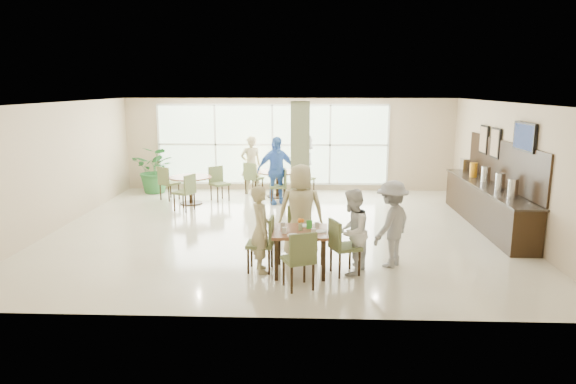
{
  "coord_description": "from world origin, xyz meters",
  "views": [
    {
      "loc": [
        0.59,
        -11.09,
        3.14
      ],
      "look_at": [
        0.2,
        -1.2,
        1.1
      ],
      "focal_mm": 32.0,
      "sensor_mm": 36.0,
      "label": 1
    }
  ],
  "objects_px": {
    "round_table_left": "(191,183)",
    "adult_b": "(304,166)",
    "teen_right": "(352,232)",
    "teen_standing": "(392,224)",
    "main_table": "(300,236)",
    "buffet_counter": "(487,202)",
    "round_table_right": "(277,177)",
    "potted_plant": "(156,170)",
    "teen_left": "(261,229)",
    "adult_standing": "(251,165)",
    "adult_a": "(276,170)",
    "teen_far": "(301,211)"
  },
  "relations": [
    {
      "from": "buffet_counter",
      "to": "teen_left",
      "type": "bearing_deg",
      "value": -147.01
    },
    {
      "from": "buffet_counter",
      "to": "potted_plant",
      "type": "xyz_separation_m",
      "value": [
        -8.66,
        3.38,
        0.15
      ]
    },
    {
      "from": "teen_standing",
      "to": "adult_standing",
      "type": "distance_m",
      "value": 6.97
    },
    {
      "from": "adult_a",
      "to": "teen_left",
      "type": "bearing_deg",
      "value": -113.14
    },
    {
      "from": "teen_far",
      "to": "teen_right",
      "type": "relative_size",
      "value": 1.19
    },
    {
      "from": "round_table_left",
      "to": "potted_plant",
      "type": "distance_m",
      "value": 1.97
    },
    {
      "from": "buffet_counter",
      "to": "adult_standing",
      "type": "relative_size",
      "value": 2.72
    },
    {
      "from": "teen_right",
      "to": "teen_standing",
      "type": "bearing_deg",
      "value": 140.49
    },
    {
      "from": "main_table",
      "to": "round_table_right",
      "type": "distance_m",
      "value": 6.21
    },
    {
      "from": "teen_left",
      "to": "teen_far",
      "type": "height_order",
      "value": "teen_far"
    },
    {
      "from": "teen_left",
      "to": "adult_standing",
      "type": "xyz_separation_m",
      "value": [
        -0.9,
        6.58,
        0.11
      ]
    },
    {
      "from": "teen_left",
      "to": "adult_b",
      "type": "xyz_separation_m",
      "value": [
        0.67,
        6.07,
        0.17
      ]
    },
    {
      "from": "buffet_counter",
      "to": "teen_left",
      "type": "xyz_separation_m",
      "value": [
        -4.9,
        -3.18,
        0.2
      ]
    },
    {
      "from": "round_table_right",
      "to": "adult_standing",
      "type": "relative_size",
      "value": 0.66
    },
    {
      "from": "buffet_counter",
      "to": "adult_b",
      "type": "distance_m",
      "value": 5.14
    },
    {
      "from": "round_table_left",
      "to": "teen_right",
      "type": "height_order",
      "value": "teen_right"
    },
    {
      "from": "round_table_right",
      "to": "teen_standing",
      "type": "distance_m",
      "value": 6.23
    },
    {
      "from": "round_table_right",
      "to": "teen_standing",
      "type": "bearing_deg",
      "value": -67.73
    },
    {
      "from": "round_table_right",
      "to": "adult_a",
      "type": "xyz_separation_m",
      "value": [
        0.02,
        -0.88,
        0.33
      ]
    },
    {
      "from": "teen_right",
      "to": "teen_left",
      "type": "bearing_deg",
      "value": -69.55
    },
    {
      "from": "buffet_counter",
      "to": "teen_right",
      "type": "distance_m",
      "value": 4.65
    },
    {
      "from": "teen_right",
      "to": "main_table",
      "type": "bearing_deg",
      "value": -68.47
    },
    {
      "from": "buffet_counter",
      "to": "teen_right",
      "type": "height_order",
      "value": "buffet_counter"
    },
    {
      "from": "teen_right",
      "to": "teen_standing",
      "type": "distance_m",
      "value": 0.83
    },
    {
      "from": "round_table_right",
      "to": "potted_plant",
      "type": "relative_size",
      "value": 0.81
    },
    {
      "from": "main_table",
      "to": "round_table_left",
      "type": "bearing_deg",
      "value": 120.67
    },
    {
      "from": "teen_standing",
      "to": "round_table_right",
      "type": "bearing_deg",
      "value": -120.64
    },
    {
      "from": "main_table",
      "to": "teen_far",
      "type": "bearing_deg",
      "value": 90.47
    },
    {
      "from": "potted_plant",
      "to": "teen_right",
      "type": "relative_size",
      "value": 0.96
    },
    {
      "from": "adult_b",
      "to": "adult_standing",
      "type": "height_order",
      "value": "adult_b"
    },
    {
      "from": "adult_b",
      "to": "teen_right",
      "type": "bearing_deg",
      "value": 10.98
    },
    {
      "from": "teen_left",
      "to": "teen_right",
      "type": "distance_m",
      "value": 1.55
    },
    {
      "from": "teen_left",
      "to": "adult_a",
      "type": "height_order",
      "value": "adult_a"
    },
    {
      "from": "teen_far",
      "to": "adult_standing",
      "type": "bearing_deg",
      "value": -79.07
    },
    {
      "from": "teen_left",
      "to": "teen_far",
      "type": "bearing_deg",
      "value": -53.56
    },
    {
      "from": "potted_plant",
      "to": "teen_standing",
      "type": "xyz_separation_m",
      "value": [
        6.03,
        -6.2,
        0.07
      ]
    },
    {
      "from": "buffet_counter",
      "to": "teen_standing",
      "type": "xyz_separation_m",
      "value": [
        -2.63,
        -2.81,
        0.22
      ]
    },
    {
      "from": "teen_standing",
      "to": "main_table",
      "type": "bearing_deg",
      "value": -38.89
    },
    {
      "from": "teen_standing",
      "to": "adult_b",
      "type": "distance_m",
      "value": 5.93
    },
    {
      "from": "round_table_right",
      "to": "potted_plant",
      "type": "distance_m",
      "value": 3.7
    },
    {
      "from": "round_table_right",
      "to": "teen_far",
      "type": "xyz_separation_m",
      "value": [
        0.75,
        -5.27,
        0.29
      ]
    },
    {
      "from": "teen_left",
      "to": "adult_a",
      "type": "relative_size",
      "value": 0.82
    },
    {
      "from": "adult_standing",
      "to": "potted_plant",
      "type": "bearing_deg",
      "value": -19.59
    },
    {
      "from": "main_table",
      "to": "adult_b",
      "type": "distance_m",
      "value": 6.11
    },
    {
      "from": "potted_plant",
      "to": "teen_left",
      "type": "distance_m",
      "value": 7.56
    },
    {
      "from": "round_table_left",
      "to": "adult_b",
      "type": "distance_m",
      "value": 3.21
    },
    {
      "from": "buffet_counter",
      "to": "teen_standing",
      "type": "height_order",
      "value": "buffet_counter"
    },
    {
      "from": "adult_a",
      "to": "adult_standing",
      "type": "relative_size",
      "value": 1.06
    },
    {
      "from": "round_table_left",
      "to": "teen_standing",
      "type": "bearing_deg",
      "value": -45.66
    },
    {
      "from": "main_table",
      "to": "round_table_left",
      "type": "distance_m",
      "value": 6.02
    }
  ]
}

